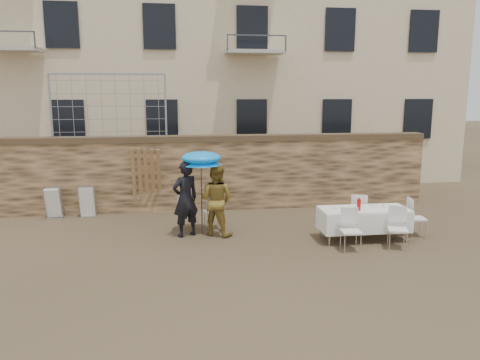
{
  "coord_description": "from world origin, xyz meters",
  "views": [
    {
      "loc": [
        -1.09,
        -8.87,
        3.51
      ],
      "look_at": [
        0.4,
        2.2,
        1.4
      ],
      "focal_mm": 35.0,
      "sensor_mm": 36.0,
      "label": 1
    }
  ],
  "objects": [
    {
      "name": "chain_link_fence",
      "position": [
        -3.0,
        5.0,
        3.1
      ],
      "size": [
        3.2,
        0.06,
        1.8
      ],
      "primitive_type": null,
      "color": "gray",
      "rests_on": "stone_wall"
    },
    {
      "name": "couple_chair_left",
      "position": [
        -0.93,
        2.87,
        0.48
      ],
      "size": [
        0.5,
        0.5,
        0.96
      ],
      "primitive_type": null,
      "rotation": [
        0.0,
        0.0,
        3.09
      ],
      "color": "white",
      "rests_on": "ground"
    },
    {
      "name": "ground",
      "position": [
        0.0,
        0.0,
        0.0
      ],
      "size": [
        80.0,
        80.0,
        0.0
      ],
      "primitive_type": "plane",
      "color": "brown",
      "rests_on": "ground"
    },
    {
      "name": "chair_stack_left",
      "position": [
        -4.56,
        4.58,
        0.46
      ],
      "size": [
        0.46,
        0.4,
        0.92
      ],
      "primitive_type": null,
      "color": "white",
      "rests_on": "ground"
    },
    {
      "name": "woman_dress",
      "position": [
        -0.18,
        2.32,
        0.89
      ],
      "size": [
        1.09,
        1.02,
        1.78
      ],
      "primitive_type": "imported",
      "rotation": [
        0.0,
        0.0,
        2.6
      ],
      "color": "#B38E36",
      "rests_on": "ground"
    },
    {
      "name": "stone_wall",
      "position": [
        0.0,
        5.0,
        1.1
      ],
      "size": [
        13.0,
        0.5,
        2.2
      ],
      "primitive_type": "cube",
      "color": "brown",
      "rests_on": "ground"
    },
    {
      "name": "soda_bottle",
      "position": [
        3.1,
        1.32,
        0.91
      ],
      "size": [
        0.09,
        0.09,
        0.26
      ],
      "primitive_type": "cylinder",
      "color": "red",
      "rests_on": "banquet_table"
    },
    {
      "name": "table_chair_side",
      "position": [
        4.7,
        1.57,
        0.48
      ],
      "size": [
        0.53,
        0.53,
        0.96
      ],
      "primitive_type": null,
      "rotation": [
        0.0,
        0.0,
        1.45
      ],
      "color": "white",
      "rests_on": "ground"
    },
    {
      "name": "wood_planks",
      "position": [
        -2.06,
        4.65,
        1.0
      ],
      "size": [
        0.7,
        0.2,
        2.0
      ],
      "primitive_type": null,
      "color": "#A37749",
      "rests_on": "ground"
    },
    {
      "name": "table_chair_front_right",
      "position": [
        3.8,
        0.72,
        0.48
      ],
      "size": [
        0.61,
        0.61,
        0.96
      ],
      "primitive_type": null,
      "rotation": [
        0.0,
        0.0,
        -0.33
      ],
      "color": "white",
      "rests_on": "ground"
    },
    {
      "name": "couple_chair_right",
      "position": [
        -0.23,
        2.87,
        0.48
      ],
      "size": [
        0.55,
        0.55,
        0.96
      ],
      "primitive_type": null,
      "rotation": [
        0.0,
        0.0,
        3.29
      ],
      "color": "white",
      "rests_on": "ground"
    },
    {
      "name": "table_chair_front_left",
      "position": [
        2.7,
        0.72,
        0.48
      ],
      "size": [
        0.51,
        0.51,
        0.96
      ],
      "primitive_type": null,
      "rotation": [
        0.0,
        0.0,
        -0.07
      ],
      "color": "white",
      "rests_on": "ground"
    },
    {
      "name": "chair_stack_right",
      "position": [
        -3.66,
        4.58,
        0.46
      ],
      "size": [
        0.46,
        0.32,
        0.92
      ],
      "primitive_type": null,
      "color": "white",
      "rests_on": "ground"
    },
    {
      "name": "table_chair_back",
      "position": [
        3.5,
        2.27,
        0.48
      ],
      "size": [
        0.63,
        0.63,
        0.96
      ],
      "primitive_type": null,
      "rotation": [
        0.0,
        0.0,
        2.75
      ],
      "color": "white",
      "rests_on": "ground"
    },
    {
      "name": "umbrella",
      "position": [
        -0.53,
        2.42,
        1.87
      ],
      "size": [
        1.01,
        1.01,
        1.98
      ],
      "color": "#3F3F44",
      "rests_on": "ground"
    },
    {
      "name": "banquet_table",
      "position": [
        3.3,
        1.47,
        0.73
      ],
      "size": [
        2.1,
        0.85,
        0.78
      ],
      "color": "white",
      "rests_on": "ground"
    },
    {
      "name": "man_suit",
      "position": [
        -0.93,
        2.32,
        0.94
      ],
      "size": [
        0.81,
        0.72,
        1.87
      ],
      "primitive_type": "imported",
      "rotation": [
        0.0,
        0.0,
        3.63
      ],
      "color": "black",
      "rests_on": "ground"
    }
  ]
}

